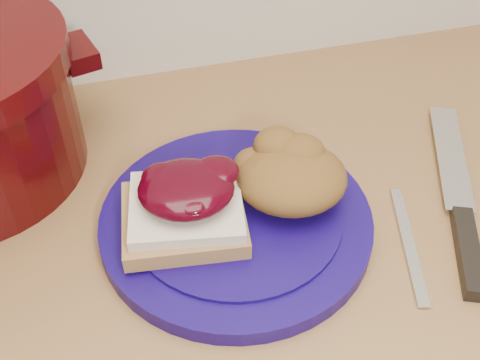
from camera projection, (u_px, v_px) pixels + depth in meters
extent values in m
cylinder|color=#10054B|center=(236.00, 221.00, 0.64)|extent=(0.35, 0.35, 0.02)
cube|color=olive|center=(184.00, 219.00, 0.61)|extent=(0.14, 0.12, 0.02)
cube|color=beige|center=(186.00, 207.00, 0.60)|extent=(0.13, 0.12, 0.01)
ellipsoid|color=black|center=(186.00, 189.00, 0.59)|extent=(0.11, 0.11, 0.03)
ellipsoid|color=brown|center=(291.00, 178.00, 0.63)|extent=(0.14, 0.13, 0.06)
cube|color=black|center=(468.00, 252.00, 0.61)|extent=(0.06, 0.11, 0.02)
cube|color=silver|center=(451.00, 155.00, 0.72)|extent=(0.10, 0.19, 0.00)
cube|color=silver|center=(409.00, 243.00, 0.63)|extent=(0.06, 0.16, 0.00)
cube|color=#300405|center=(77.00, 53.00, 0.70)|extent=(0.05, 0.07, 0.02)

